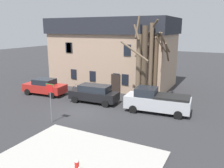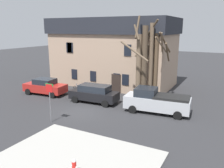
# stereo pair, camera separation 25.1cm
# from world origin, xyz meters

# --- Properties ---
(ground_plane) EXTENTS (120.00, 120.00, 0.00)m
(ground_plane) POSITION_xyz_m (0.00, 0.00, 0.00)
(ground_plane) COLOR #2D2D30
(building_main) EXTENTS (15.24, 7.94, 8.24)m
(building_main) POSITION_xyz_m (-2.48, 10.49, 4.19)
(building_main) COLOR tan
(building_main) RESTS_ON ground_plane
(tree_bare_near) EXTENTS (2.75, 2.65, 6.50)m
(tree_bare_near) POSITION_xyz_m (3.04, 5.34, 3.48)
(tree_bare_near) COLOR brown
(tree_bare_near) RESTS_ON ground_plane
(tree_bare_mid) EXTENTS (2.45, 2.46, 8.25)m
(tree_bare_mid) POSITION_xyz_m (3.54, 5.43, 4.00)
(tree_bare_mid) COLOR #4C3D2D
(tree_bare_mid) RESTS_ON ground_plane
(tree_bare_far) EXTENTS (2.64, 2.62, 7.56)m
(tree_bare_far) POSITION_xyz_m (4.06, 6.12, 4.06)
(tree_bare_far) COLOR brown
(tree_bare_far) RESTS_ON ground_plane
(tree_bare_end) EXTENTS (2.48, 2.53, 6.75)m
(tree_bare_end) POSITION_xyz_m (4.37, 6.71, 3.58)
(tree_bare_end) COLOR brown
(tree_bare_end) RESTS_ON ground_plane
(car_red_sedan) EXTENTS (4.81, 2.42, 1.74)m
(car_red_sedan) POSITION_xyz_m (-6.70, 2.53, 0.87)
(car_red_sedan) COLOR #AD231E
(car_red_sedan) RESTS_ON ground_plane
(car_black_wagon) EXTENTS (4.87, 2.21, 1.76)m
(car_black_wagon) POSITION_xyz_m (-0.43, 2.59, 0.91)
(car_black_wagon) COLOR black
(car_black_wagon) RESTS_ON ground_plane
(pickup_truck_silver) EXTENTS (5.63, 2.60, 2.09)m
(pickup_truck_silver) POSITION_xyz_m (5.74, 2.75, 1.01)
(pickup_truck_silver) COLOR #B7BABF
(pickup_truck_silver) RESTS_ON ground_plane
(fire_hydrant) EXTENTS (0.42, 0.22, 0.75)m
(fire_hydrant) POSITION_xyz_m (4.89, -7.68, 0.51)
(fire_hydrant) COLOR red
(fire_hydrant) RESTS_ON sidewalk_slab
(street_sign_pole) EXTENTS (0.76, 0.07, 3.04)m
(street_sign_pole) POSITION_xyz_m (-0.75, -3.11, 2.11)
(street_sign_pole) COLOR slate
(street_sign_pole) RESTS_ON ground_plane
(bicycle_leaning) EXTENTS (1.64, 0.71, 1.03)m
(bicycle_leaning) POSITION_xyz_m (-3.91, 4.59, 0.37)
(bicycle_leaning) COLOR black
(bicycle_leaning) RESTS_ON ground_plane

